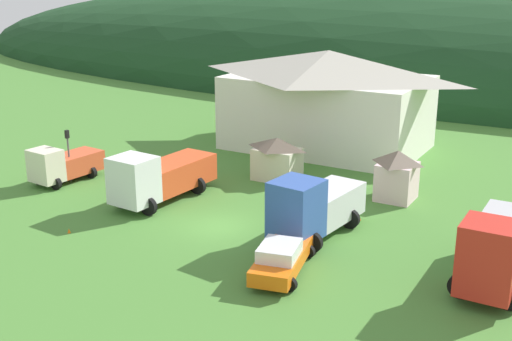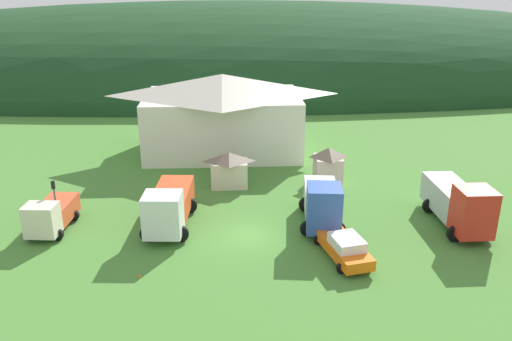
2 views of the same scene
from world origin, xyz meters
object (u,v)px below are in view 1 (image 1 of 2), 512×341
play_shed_cream (277,158)px  traffic_cone_mid_row (359,220)px  traffic_cone_near_pickup (69,233)px  heavy_rig_white (159,176)px  service_pickup_orange (282,257)px  play_shed_pink (397,174)px  light_truck_cream (63,164)px  box_truck_blue (313,207)px  traffic_light_west (68,150)px  crane_truck_red (497,247)px  depot_building (328,98)px

play_shed_cream → traffic_cone_mid_row: bearing=-29.1°
play_shed_cream → traffic_cone_near_pickup: play_shed_cream is taller
heavy_rig_white → service_pickup_orange: size_ratio=1.36×
play_shed_pink → light_truck_cream: (-20.64, -7.89, -0.39)m
box_truck_blue → traffic_light_west: 18.36m
traffic_light_west → traffic_cone_near_pickup: traffic_light_west is taller
play_shed_cream → traffic_light_west: traffic_light_west is taller
traffic_cone_near_pickup → traffic_cone_mid_row: (13.07, 9.74, 0.00)m
service_pickup_orange → traffic_cone_near_pickup: bearing=-95.3°
heavy_rig_white → crane_truck_red: size_ratio=1.03×
play_shed_cream → service_pickup_orange: play_shed_cream is taller
play_shed_cream → play_shed_pink: bearing=1.3°
crane_truck_red → traffic_cone_mid_row: size_ratio=11.84×
play_shed_pink → service_pickup_orange: (-1.37, -12.65, -0.80)m
depot_building → heavy_rig_white: bearing=-102.3°
service_pickup_orange → traffic_light_west: traffic_light_west is taller
box_truck_blue → crane_truck_red: crane_truck_red is taller
heavy_rig_white → box_truck_blue: (10.65, -0.39, 0.13)m
service_pickup_orange → traffic_cone_near_pickup: 12.48m
traffic_light_west → traffic_cone_near_pickup: (6.56, -6.61, -2.23)m
box_truck_blue → traffic_cone_mid_row: bearing=166.9°
depot_building → light_truck_cream: size_ratio=3.15×
heavy_rig_white → crane_truck_red: 20.12m
light_truck_cream → traffic_light_west: 1.09m
play_shed_pink → depot_building: bearing=134.0°
light_truck_cream → crane_truck_red: crane_truck_red is taller
heavy_rig_white → light_truck_cream: bearing=-84.8°
traffic_cone_near_pickup → service_pickup_orange: bearing=7.3°
play_shed_cream → heavy_rig_white: (-4.22, -7.52, 0.12)m
traffic_cone_mid_row → traffic_light_west: bearing=-170.9°
heavy_rig_white → play_shed_cream: bearing=154.6°
depot_building → crane_truck_red: (16.40, -18.00, -2.21)m
play_shed_pink → box_truck_blue: box_truck_blue is taller
depot_building → box_truck_blue: 18.80m
depot_building → box_truck_blue: bearing=-68.1°
light_truck_cream → traffic_cone_near_pickup: (6.92, -6.33, -1.24)m
box_truck_blue → crane_truck_red: bearing=92.3°
crane_truck_red → traffic_cone_near_pickup: bearing=-75.8°
play_shed_cream → heavy_rig_white: size_ratio=0.42×
traffic_cone_near_pickup → heavy_rig_white: bearing=80.1°
heavy_rig_white → traffic_light_west: bearing=-86.9°
play_shed_pink → box_truck_blue: bearing=-103.4°
traffic_cone_near_pickup → crane_truck_red: bearing=14.4°
heavy_rig_white → service_pickup_orange: heavy_rig_white is taller
play_shed_cream → light_truck_cream: size_ratio=0.63×
depot_building → traffic_cone_near_pickup: 24.26m
service_pickup_orange → box_truck_blue: bearing=174.5°
crane_truck_red → traffic_light_west: size_ratio=2.09×
play_shed_cream → crane_truck_red: bearing=-28.4°
play_shed_cream → traffic_cone_mid_row: 8.95m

